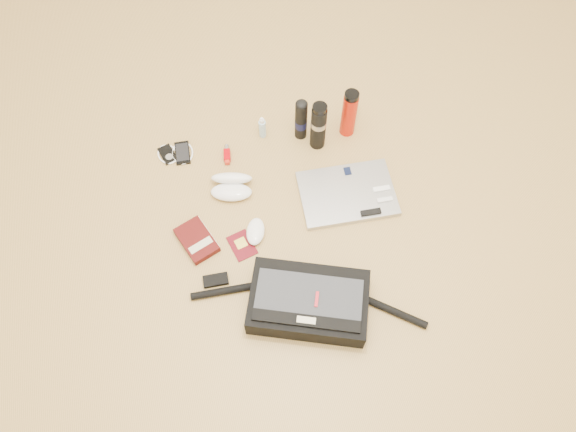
{
  "coord_description": "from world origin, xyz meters",
  "views": [
    {
      "loc": [
        -0.23,
        -0.93,
        1.96
      ],
      "look_at": [
        0.02,
        0.05,
        0.06
      ],
      "focal_mm": 35.0,
      "sensor_mm": 36.0,
      "label": 1
    }
  ],
  "objects": [
    {
      "name": "ground",
      "position": [
        0.0,
        0.0,
        0.0
      ],
      "size": [
        4.0,
        4.0,
        0.0
      ],
      "primitive_type": "plane",
      "color": "#AE8848",
      "rests_on": "ground"
    },
    {
      "name": "messenger_bag",
      "position": [
        0.0,
        -0.3,
        0.05
      ],
      "size": [
        0.8,
        0.41,
        0.12
      ],
      "rotation": [
        0.0,
        0.0,
        -0.38
      ],
      "color": "black",
      "rests_on": "ground"
    },
    {
      "name": "laptop",
      "position": [
        0.29,
        0.12,
        0.01
      ],
      "size": [
        0.39,
        0.29,
        0.04
      ],
      "rotation": [
        0.0,
        0.0,
        -0.08
      ],
      "color": "#A5A5A7",
      "rests_on": "ground"
    },
    {
      "name": "book",
      "position": [
        -0.33,
        0.07,
        0.02
      ],
      "size": [
        0.16,
        0.2,
        0.03
      ],
      "rotation": [
        0.0,
        0.0,
        0.35
      ],
      "color": "#410A09",
      "rests_on": "ground"
    },
    {
      "name": "passport",
      "position": [
        -0.17,
        0.01,
        0.0
      ],
      "size": [
        0.11,
        0.13,
        0.01
      ],
      "rotation": [
        0.0,
        0.0,
        0.23
      ],
      "color": "#54080F",
      "rests_on": "ground"
    },
    {
      "name": "mouse",
      "position": [
        -0.11,
        0.04,
        0.02
      ],
      "size": [
        0.11,
        0.14,
        0.04
      ],
      "rotation": [
        0.0,
        0.0,
        -0.34
      ],
      "color": "white",
      "rests_on": "ground"
    },
    {
      "name": "sunglasses_case",
      "position": [
        -0.16,
        0.26,
        0.03
      ],
      "size": [
        0.2,
        0.18,
        0.1
      ],
      "rotation": [
        0.0,
        0.0,
        -0.27
      ],
      "color": "white",
      "rests_on": "ground"
    },
    {
      "name": "ipod",
      "position": [
        -0.38,
        0.49,
        0.01
      ],
      "size": [
        0.1,
        0.1,
        0.01
      ],
      "rotation": [
        0.0,
        0.0,
        0.27
      ],
      "color": "black",
      "rests_on": "ground"
    },
    {
      "name": "phone",
      "position": [
        -0.32,
        0.49,
        0.01
      ],
      "size": [
        0.1,
        0.12,
        0.01
      ],
      "rotation": [
        0.0,
        0.0,
        -0.08
      ],
      "color": "black",
      "rests_on": "ground"
    },
    {
      "name": "inhaler",
      "position": [
        -0.14,
        0.43,
        0.01
      ],
      "size": [
        0.04,
        0.1,
        0.02
      ],
      "rotation": [
        0.0,
        0.0,
        -0.18
      ],
      "color": "#A10006",
      "rests_on": "ground"
    },
    {
      "name": "spray_bottle",
      "position": [
        0.03,
        0.49,
        0.05
      ],
      "size": [
        0.04,
        0.04,
        0.12
      ],
      "rotation": [
        0.0,
        0.0,
        0.39
      ],
      "color": "#A0C5D6",
      "rests_on": "ground"
    },
    {
      "name": "aerosol_can",
      "position": [
        0.18,
        0.45,
        0.11
      ],
      "size": [
        0.06,
        0.06,
        0.22
      ],
      "rotation": [
        0.0,
        0.0,
        0.12
      ],
      "color": "black",
      "rests_on": "ground"
    },
    {
      "name": "thermos_black",
      "position": [
        0.24,
        0.39,
        0.12
      ],
      "size": [
        0.08,
        0.08,
        0.24
      ],
      "rotation": [
        0.0,
        0.0,
        -0.3
      ],
      "color": "black",
      "rests_on": "ground"
    },
    {
      "name": "thermos_red",
      "position": [
        0.38,
        0.42,
        0.12
      ],
      "size": [
        0.08,
        0.08,
        0.24
      ],
      "rotation": [
        0.0,
        0.0,
        0.23
      ],
      "color": "#B61908",
      "rests_on": "ground"
    }
  ]
}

